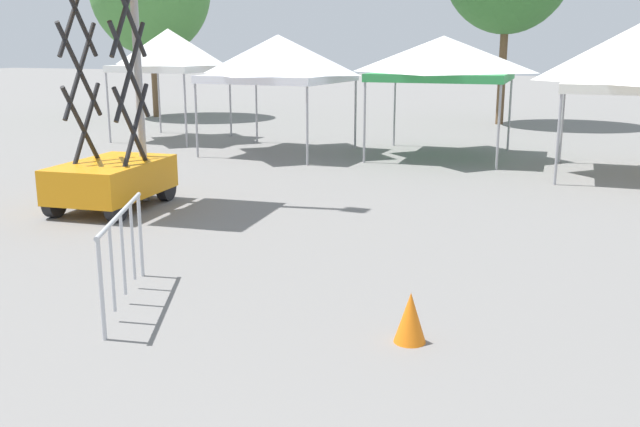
% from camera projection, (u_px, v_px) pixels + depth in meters
% --- Properties ---
extents(canopy_tent_center, '(2.84, 2.84, 3.33)m').
position_uv_depth(canopy_tent_center, '(169.00, 50.00, 21.28)').
color(canopy_tent_center, '#9E9EA3').
rests_on(canopy_tent_center, ground).
extents(canopy_tent_left_of_center, '(3.42, 3.42, 3.12)m').
position_uv_depth(canopy_tent_left_of_center, '(278.00, 58.00, 18.64)').
color(canopy_tent_left_of_center, '#9E9EA3').
rests_on(canopy_tent_left_of_center, ground).
extents(canopy_tent_behind_right, '(3.58, 3.58, 3.08)m').
position_uv_depth(canopy_tent_behind_right, '(443.00, 58.00, 18.00)').
color(canopy_tent_behind_right, '#9E9EA3').
rests_on(canopy_tent_behind_right, ground).
extents(canopy_tent_far_left, '(3.30, 3.30, 3.34)m').
position_uv_depth(canopy_tent_far_left, '(640.00, 57.00, 15.09)').
color(canopy_tent_far_left, '#9E9EA3').
rests_on(canopy_tent_far_left, ground).
extents(scissor_lift, '(1.65, 2.44, 4.73)m').
position_uv_depth(scissor_lift, '(109.00, 131.00, 12.37)').
color(scissor_lift, black).
rests_on(scissor_lift, ground).
extents(crowd_barrier_mid_lot, '(0.95, 1.92, 1.08)m').
position_uv_depth(crowd_barrier_mid_lot, '(122.00, 240.00, 7.83)').
color(crowd_barrier_mid_lot, '#B7BABF').
rests_on(crowd_barrier_mid_lot, ground).
extents(traffic_cone_lot_center, '(0.32, 0.32, 0.51)m').
position_uv_depth(traffic_cone_lot_center, '(410.00, 317.00, 6.92)').
color(traffic_cone_lot_center, orange).
rests_on(traffic_cone_lot_center, ground).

